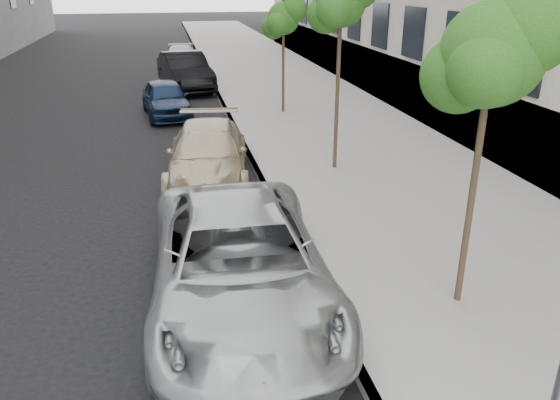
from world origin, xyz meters
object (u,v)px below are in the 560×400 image
object	(u,v)px
tree_mid	(342,2)
minivan	(239,263)
tree_near	(494,54)
tree_far	(284,19)
sedan_rear	(181,58)
sedan_black	(185,71)
suv	(208,155)
sedan_blue	(166,98)

from	to	relation	value
tree_mid	minivan	xyz separation A→B (m)	(-3.33, -5.83, -3.44)
tree_near	minivan	xyz separation A→B (m)	(-3.33, 0.67, -3.06)
tree_far	sedan_rear	world-z (taller)	tree_far
tree_far	minivan	distance (m)	13.04
minivan	sedan_black	distance (m)	18.14
minivan	suv	distance (m)	5.82
sedan_black	sedan_rear	world-z (taller)	sedan_black
tree_near	sedan_blue	world-z (taller)	tree_near
tree_mid	sedan_black	size ratio (longest dim) A/B	0.97
tree_far	sedan_blue	distance (m)	5.15
tree_mid	minivan	bearing A→B (deg)	-119.70
sedan_rear	tree_near	bearing A→B (deg)	-77.71
tree_far	sedan_rear	xyz separation A→B (m)	(-3.33, 11.58, -2.80)
tree_near	sedan_rear	world-z (taller)	tree_near
minivan	tree_far	bearing A→B (deg)	76.98
tree_far	sedan_rear	bearing A→B (deg)	106.03
suv	sedan_black	xyz separation A→B (m)	(0.00, 12.32, 0.13)
sedan_blue	tree_far	bearing A→B (deg)	-17.16
sedan_blue	sedan_rear	world-z (taller)	sedan_blue
sedan_rear	minivan	bearing A→B (deg)	-85.42
tree_near	sedan_black	bearing A→B (deg)	100.03
tree_far	sedan_blue	bearing A→B (deg)	169.49
tree_mid	suv	bearing A→B (deg)	-179.67
minivan	sedan_black	world-z (taller)	sedan_black
suv	sedan_black	size ratio (longest dim) A/B	0.95
tree_near	minivan	size ratio (longest dim) A/B	0.81
suv	sedan_blue	size ratio (longest dim) A/B	1.25
suv	sedan_blue	bearing A→B (deg)	103.94
sedan_blue	sedan_rear	bearing A→B (deg)	78.41
tree_mid	sedan_rear	xyz separation A→B (m)	(-3.33, 18.08, -3.60)
tree_near	minivan	distance (m)	4.57
minivan	sedan_rear	distance (m)	23.92
sedan_black	sedan_blue	bearing A→B (deg)	-110.01
tree_far	minivan	size ratio (longest dim) A/B	0.72
minivan	sedan_rear	xyz separation A→B (m)	(0.00, 23.92, -0.15)
tree_near	suv	distance (m)	7.94
tree_near	sedan_blue	bearing A→B (deg)	107.17
sedan_blue	sedan_black	distance (m)	5.10
suv	tree_mid	bearing A→B (deg)	6.99
tree_mid	suv	distance (m)	4.85
tree_mid	tree_far	size ratio (longest dim) A/B	1.21
tree_far	sedan_black	size ratio (longest dim) A/B	0.81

